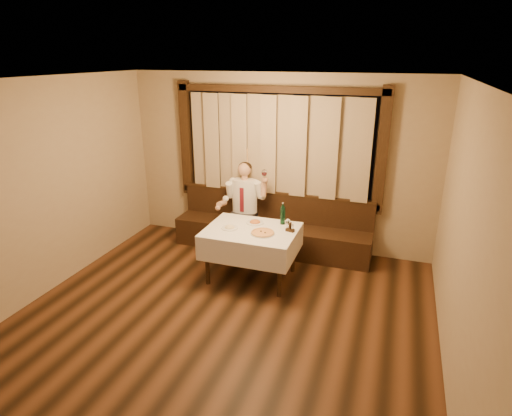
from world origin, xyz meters
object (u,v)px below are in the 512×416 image
(pizza, at_px, (263,233))
(pasta_red, at_px, (255,221))
(banquette, at_px, (272,231))
(seated_man, at_px, (243,200))
(green_bottle, at_px, (283,215))
(cruet_caddy, at_px, (290,228))
(dining_table, at_px, (251,236))
(pasta_cream, at_px, (230,226))

(pizza, bearing_deg, pasta_red, 123.71)
(pasta_red, bearing_deg, banquette, 88.26)
(pasta_red, distance_m, seated_man, 0.83)
(green_bottle, xyz_separation_m, cruet_caddy, (0.17, -0.23, -0.09))
(banquette, bearing_deg, dining_table, -90.00)
(pasta_cream, relative_size, green_bottle, 0.71)
(banquette, relative_size, pasta_cream, 13.92)
(banquette, relative_size, seated_man, 2.23)
(pizza, distance_m, cruet_caddy, 0.39)
(pasta_cream, bearing_deg, pasta_red, 47.99)
(banquette, bearing_deg, pasta_cream, -105.09)
(pizza, relative_size, pasta_red, 1.34)
(banquette, height_order, pizza, banquette)
(banquette, xyz_separation_m, pasta_red, (-0.02, -0.80, 0.48))
(green_bottle, bearing_deg, pasta_red, -165.88)
(banquette, distance_m, green_bottle, 0.98)
(pizza, distance_m, pasta_cream, 0.50)
(pasta_cream, bearing_deg, cruet_caddy, 11.47)
(pasta_red, xyz_separation_m, cruet_caddy, (0.55, -0.13, 0.01))
(pasta_red, bearing_deg, seated_man, 121.92)
(pasta_cream, height_order, seated_man, seated_man)
(banquette, relative_size, pasta_red, 12.86)
(pasta_cream, bearing_deg, pizza, -3.76)
(cruet_caddy, bearing_deg, pasta_red, 179.16)
(pasta_cream, xyz_separation_m, green_bottle, (0.66, 0.40, 0.11))
(seated_man, bearing_deg, cruet_caddy, -40.20)
(dining_table, xyz_separation_m, green_bottle, (0.36, 0.32, 0.24))
(banquette, bearing_deg, seated_man, -169.03)
(dining_table, relative_size, seated_man, 0.89)
(green_bottle, distance_m, seated_man, 1.03)
(pasta_red, xyz_separation_m, green_bottle, (0.38, 0.10, 0.10))
(banquette, height_order, dining_table, banquette)
(cruet_caddy, bearing_deg, green_bottle, 139.11)
(seated_man, bearing_deg, banquette, 10.97)
(pasta_cream, distance_m, green_bottle, 0.77)
(cruet_caddy, bearing_deg, pasta_cream, -155.77)
(cruet_caddy, distance_m, seated_man, 1.30)
(dining_table, relative_size, pasta_red, 5.10)
(pasta_red, relative_size, seated_man, 0.17)
(dining_table, xyz_separation_m, pizza, (0.20, -0.11, 0.12))
(seated_man, bearing_deg, pasta_red, -58.08)
(banquette, relative_size, cruet_caddy, 25.20)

